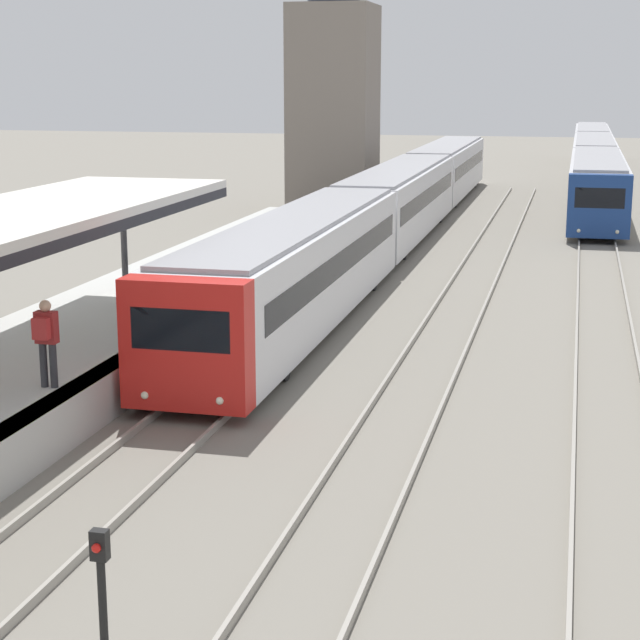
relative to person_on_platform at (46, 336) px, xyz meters
name	(u,v)px	position (x,y,z in m)	size (l,w,h in m)	color
person_on_platform	(46,336)	(0.00, 0.00, 0.00)	(0.40, 0.40, 1.66)	#2D2D33
train_near	(398,200)	(2.16, 26.63, -0.32)	(2.60, 50.73, 2.97)	red
train_far	(594,159)	(10.31, 51.93, -0.33)	(2.54, 50.12, 2.95)	navy
signal_post_near	(101,581)	(4.37, -7.14, -0.93)	(0.20, 0.21, 1.66)	black
distant_domed_building	(334,95)	(-2.57, 35.20, 3.83)	(4.00, 4.00, 12.35)	slate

